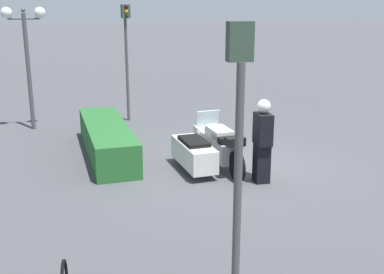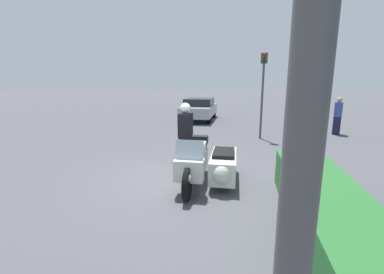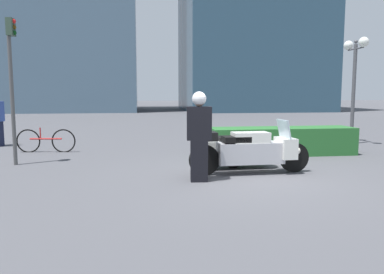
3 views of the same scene
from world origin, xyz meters
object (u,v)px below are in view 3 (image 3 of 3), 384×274
(bicycle_parked, at_px, (46,141))
(traffic_light_far, at_px, (12,70))
(twin_lamp_post, at_px, (355,65))
(officer_rider, at_px, (199,134))
(police_motorcycle, at_px, (247,150))
(hedge_bush_curbside, at_px, (282,141))

(bicycle_parked, bearing_deg, traffic_light_far, -90.19)
(twin_lamp_post, xyz_separation_m, bicycle_parked, (-9.85, -0.39, -2.33))
(twin_lamp_post, relative_size, traffic_light_far, 1.02)
(officer_rider, height_order, twin_lamp_post, twin_lamp_post)
(police_motorcycle, relative_size, officer_rider, 1.52)
(officer_rider, xyz_separation_m, twin_lamp_post, (5.98, 4.59, 1.74))
(traffic_light_far, bearing_deg, officer_rider, -25.16)
(hedge_bush_curbside, xyz_separation_m, bicycle_parked, (-6.69, 1.37, -0.05))
(police_motorcycle, xyz_separation_m, traffic_light_far, (-5.31, 1.43, 1.79))
(police_motorcycle, relative_size, bicycle_parked, 1.55)
(officer_rider, relative_size, hedge_bush_curbside, 0.43)
(twin_lamp_post, bearing_deg, police_motorcycle, -141.80)
(police_motorcycle, height_order, twin_lamp_post, twin_lamp_post)
(officer_rider, height_order, traffic_light_far, traffic_light_far)
(officer_rider, bearing_deg, bicycle_parked, 48.79)
(officer_rider, xyz_separation_m, traffic_light_far, (-4.09, 2.27, 1.34))
(police_motorcycle, height_order, hedge_bush_curbside, police_motorcycle)
(hedge_bush_curbside, relative_size, bicycle_parked, 2.36)
(officer_rider, bearing_deg, traffic_light_far, 67.19)
(twin_lamp_post, bearing_deg, traffic_light_far, -167.01)
(hedge_bush_curbside, height_order, twin_lamp_post, twin_lamp_post)
(hedge_bush_curbside, distance_m, traffic_light_far, 7.19)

